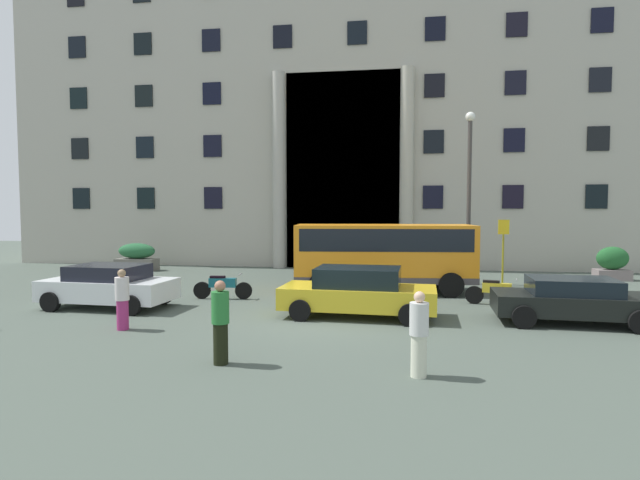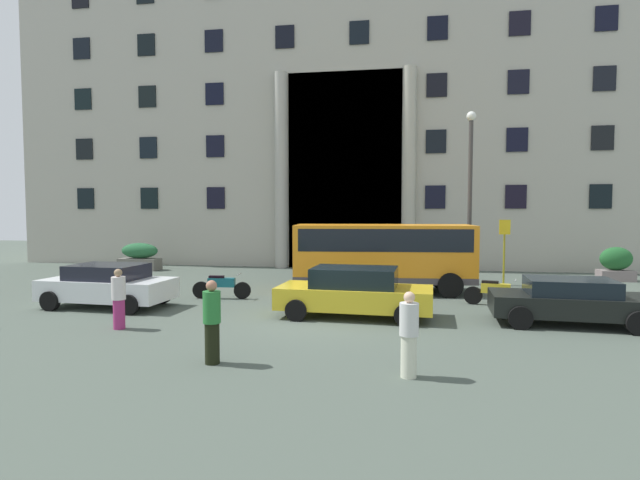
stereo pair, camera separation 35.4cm
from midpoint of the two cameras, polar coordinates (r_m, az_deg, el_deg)
The scene contains 16 objects.
ground_plane at distance 14.31m, azimuth 0.49°, elevation -9.51°, with size 80.00×64.00×0.12m, color #49534A.
office_building_facade at distance 31.82m, azimuth 5.49°, elevation 13.42°, with size 39.91×9.60×17.35m.
orange_minibus at distance 19.36m, azimuth 7.73°, elevation -1.31°, with size 6.88×3.10×2.58m.
bus_stop_sign at distance 21.85m, azimuth 20.67°, elevation -0.59°, with size 0.44×0.08×2.75m.
hedge_planter_west at distance 27.83m, azimuth -19.49°, elevation -1.83°, with size 2.08×0.92×1.42m.
hedge_planter_east at distance 25.96m, azimuth 30.96°, elevation -2.40°, with size 1.42×0.85×1.51m.
hedge_planter_far_east at distance 24.62m, azimuth 4.69°, elevation -2.54°, with size 2.17×0.85×1.22m.
parked_compact_extra at distance 14.82m, azimuth 4.65°, elevation -5.90°, with size 4.59×2.25×1.46m.
parked_estate_mid at distance 17.57m, azimuth -22.46°, elevation -4.76°, with size 4.18×2.27×1.39m.
parked_sedan_far at distance 15.49m, azimuth 27.12°, elevation -6.15°, with size 4.22×2.22×1.27m.
motorcycle_near_kerb at distance 17.53m, azimuth 19.76°, elevation -5.59°, with size 1.99×0.73×0.89m.
scooter_by_planter at distance 18.14m, azimuth -10.72°, elevation -5.14°, with size 2.09×0.55×0.89m.
pedestrian_man_red_shirt at distance 9.71m, azimuth 11.13°, elevation -10.51°, with size 0.36×0.36×1.63m.
pedestrian_woman_with_bag at distance 14.26m, azimuth -21.27°, elevation -6.27°, with size 0.36×0.36×1.60m.
pedestrian_child_trailing at distance 10.54m, azimuth -11.25°, elevation -9.11°, with size 0.36×0.36×1.72m.
lamppost_plaza_centre at distance 22.09m, azimuth 17.16°, elevation 6.12°, with size 0.40×0.40×7.25m.
Camera 2 is at (2.32, -13.76, 3.15)m, focal length 28.12 mm.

